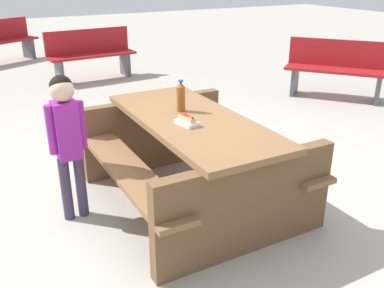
% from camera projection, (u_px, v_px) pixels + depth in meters
% --- Properties ---
extents(ground_plane, '(30.00, 30.00, 0.00)m').
position_uv_depth(ground_plane, '(192.00, 200.00, 3.64)').
color(ground_plane, '#ADA599').
rests_on(ground_plane, ground).
extents(picnic_table, '(1.80, 1.40, 0.75)m').
position_uv_depth(picnic_table, '(192.00, 153.00, 3.47)').
color(picnic_table, brown).
rests_on(picnic_table, ground).
extents(soda_bottle, '(0.07, 0.07, 0.26)m').
position_uv_depth(soda_bottle, '(181.00, 97.00, 3.46)').
color(soda_bottle, brown).
rests_on(soda_bottle, picnic_table).
extents(hotdog_tray, '(0.20, 0.15, 0.08)m').
position_uv_depth(hotdog_tray, '(187.00, 121.00, 3.19)').
color(hotdog_tray, white).
rests_on(hotdog_tray, picnic_table).
extents(child_in_coat, '(0.18, 0.28, 1.15)m').
position_uv_depth(child_in_coat, '(67.00, 131.00, 3.13)').
color(child_in_coat, '#3F334C').
rests_on(child_in_coat, ground).
extents(park_bench_near, '(1.42, 1.25, 0.85)m').
position_uv_depth(park_bench_near, '(338.00, 68.00, 6.33)').
color(park_bench_near, maroon).
rests_on(park_bench_near, ground).
extents(park_bench_mid, '(0.50, 1.52, 0.85)m').
position_uv_depth(park_bench_mid, '(91.00, 53.00, 7.40)').
color(park_bench_mid, maroon).
rests_on(park_bench_mid, ground).
extents(park_bench_far, '(1.04, 1.52, 0.85)m').
position_uv_depth(park_bench_far, '(0.00, 40.00, 8.68)').
color(park_bench_far, maroon).
rests_on(park_bench_far, ground).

